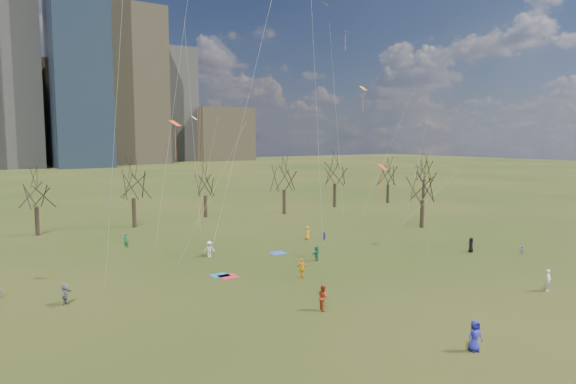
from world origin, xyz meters
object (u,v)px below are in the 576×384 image
blanket_navy (278,253)px  person_0 (475,336)px  blanket_teal (220,275)px  person_4 (302,269)px  person_2 (323,297)px  blanket_crimson (228,276)px  person_1 (548,280)px

blanket_navy → person_0: (-3.98, -27.78, 0.91)m
blanket_teal → person_4: size_ratio=0.89×
blanket_teal → person_2: bearing=-80.2°
person_2 → person_4: size_ratio=1.04×
blanket_teal → blanket_navy: size_ratio=1.00×
person_2 → blanket_teal: bearing=31.5°
blanket_crimson → person_2: size_ratio=0.85×
blanket_crimson → person_4: person_4 is taller
person_0 → person_4: bearing=104.3°
blanket_crimson → person_0: person_0 is taller
person_0 → person_2: person_2 is taller
blanket_teal → blanket_navy: 10.29m
person_4 → person_2: bearing=94.6°
person_1 → person_4: 20.12m
blanket_teal → person_1: bearing=-43.2°
blanket_crimson → person_1: bearing=-42.7°
blanket_crimson → person_1: 26.72m
person_2 → person_4: bearing=-2.5°
blanket_crimson → person_0: bearing=-78.2°
person_1 → person_2: 19.02m
blanket_teal → person_1: person_1 is taller
blanket_teal → person_1: (20.10, -18.85, 0.88)m
blanket_teal → person_4: person_4 is taller
person_1 → blanket_crimson: bearing=120.7°
blanket_navy → blanket_crimson: same height
person_4 → blanket_crimson: bearing=-10.6°
blanket_crimson → person_4: bearing=-39.5°
blanket_navy → person_2: 18.64m
blanket_navy → person_4: 10.34m
blanket_crimson → person_1: (19.61, -18.12, 0.88)m
person_0 → blanket_crimson: bearing=117.4°
person_0 → person_1: bearing=31.3°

